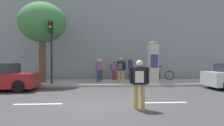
{
  "coord_description": "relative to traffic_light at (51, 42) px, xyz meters",
  "views": [
    {
      "loc": [
        -0.08,
        -7.91,
        1.62
      ],
      "look_at": [
        0.51,
        2.0,
        1.53
      ],
      "focal_mm": 33.26,
      "sensor_mm": 36.0,
      "label": 1
    }
  ],
  "objects": [
    {
      "name": "street_tree",
      "position": [
        -0.94,
        1.49,
        1.41
      ],
      "size": [
        3.24,
        3.24,
        5.53
      ],
      "color": "brown",
      "rests_on": "sidewalk_curb"
    },
    {
      "name": "ground_plane",
      "position": [
        3.12,
        -5.24,
        -2.83
      ],
      "size": [
        80.0,
        80.0,
        0.0
      ],
      "primitive_type": "plane",
      "color": "#38383A"
    },
    {
      "name": "lane_markings",
      "position": [
        3.12,
        -5.24,
        -2.83
      ],
      "size": [
        25.8,
        0.16,
        0.01
      ],
      "color": "silver",
      "rests_on": "ground_plane"
    },
    {
      "name": "building_backdrop",
      "position": [
        3.12,
        6.76,
        2.42
      ],
      "size": [
        36.0,
        5.0,
        10.49
      ],
      "primitive_type": "cube",
      "color": "gray",
      "rests_on": "ground_plane"
    },
    {
      "name": "pedestrian_near_pole",
      "position": [
        4.13,
        2.88,
        -1.79
      ],
      "size": [
        0.58,
        0.46,
        1.51
      ],
      "color": "maroon",
      "rests_on": "sidewalk_curb"
    },
    {
      "name": "pedestrian_in_dark_shirt",
      "position": [
        2.98,
        1.46,
        -1.73
      ],
      "size": [
        0.5,
        0.49,
        1.62
      ],
      "color": "navy",
      "rests_on": "sidewalk_curb"
    },
    {
      "name": "pedestrian_with_bag",
      "position": [
        3.12,
        3.2,
        -1.76
      ],
      "size": [
        0.51,
        0.38,
        1.6
      ],
      "color": "#1E5938",
      "rests_on": "sidewalk_curb"
    },
    {
      "name": "sidewalk_curb",
      "position": [
        3.12,
        1.76,
        -2.75
      ],
      "size": [
        36.0,
        4.0,
        0.15
      ],
      "primitive_type": "cube",
      "color": "#9E9B93",
      "rests_on": "ground_plane"
    },
    {
      "name": "bicycle_leaning",
      "position": [
        7.9,
        2.63,
        -2.29
      ],
      "size": [
        1.76,
        0.34,
        1.09
      ],
      "color": "black",
      "rests_on": "sidewalk_curb"
    },
    {
      "name": "pedestrian_in_red_top",
      "position": [
        4.46,
        0.65,
        -1.66
      ],
      "size": [
        0.59,
        0.52,
        1.69
      ],
      "color": "#B78C33",
      "rests_on": "sidewalk_curb"
    },
    {
      "name": "pedestrian_with_backpack",
      "position": [
        4.36,
        -6.28,
        -1.84
      ],
      "size": [
        0.64,
        0.44,
        1.65
      ],
      "color": "#B78C33",
      "rests_on": "ground_plane"
    },
    {
      "name": "traffic_light",
      "position": [
        0.0,
        0.0,
        0.0
      ],
      "size": [
        0.24,
        0.45,
        3.95
      ],
      "color": "black",
      "rests_on": "sidewalk_curb"
    },
    {
      "name": "poster_column",
      "position": [
        6.73,
        1.09,
        -1.22
      ],
      "size": [
        0.94,
        0.94,
        2.88
      ],
      "color": "#B2ADA3",
      "rests_on": "sidewalk_curb"
    },
    {
      "name": "pedestrian_tallest",
      "position": [
        5.47,
        3.19,
        -1.63
      ],
      "size": [
        0.45,
        0.51,
        1.78
      ],
      "color": "black",
      "rests_on": "sidewalk_curb"
    }
  ]
}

